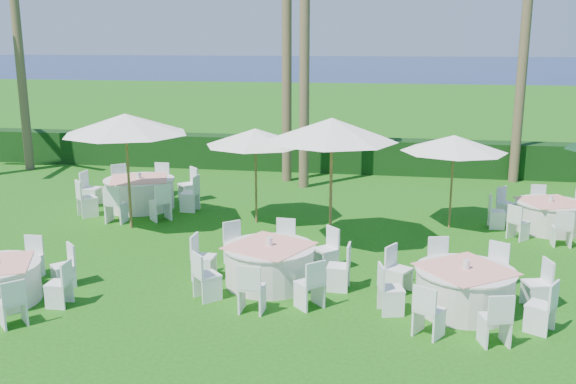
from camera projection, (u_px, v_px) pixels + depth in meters
name	position (u px, v px, depth m)	size (l,w,h in m)	color
ground	(265.00, 300.00, 11.78)	(120.00, 120.00, 0.00)	#1B530E
hedge	(334.00, 155.00, 23.14)	(34.00, 1.00, 1.20)	black
ocean	(388.00, 67.00, 109.51)	(260.00, 260.00, 0.00)	#061845
banquet_table_b	(270.00, 264.00, 12.47)	(3.12, 3.12, 0.95)	silver
banquet_table_c	(465.00, 288.00, 11.26)	(3.04, 3.04, 0.93)	silver
banquet_table_d	(140.00, 193.00, 18.08)	(3.43, 3.43, 1.03)	silver
banquet_table_f	(549.00, 215.00, 15.99)	(2.93, 2.93, 0.90)	silver
umbrella_a	(125.00, 124.00, 15.66)	(3.10, 3.10, 2.90)	brown
umbrella_b	(332.00, 130.00, 14.20)	(2.96, 2.96, 2.98)	brown
umbrella_c	(255.00, 137.00, 16.24)	(2.58, 2.58, 2.47)	brown
umbrella_d	(454.00, 143.00, 15.83)	(2.62, 2.62, 2.37)	brown
palm_a	(16.00, 23.00, 22.45)	(4.23, 4.38, 9.53)	brown
palm_b	(287.00, 22.00, 20.51)	(4.28, 4.35, 9.50)	brown
palm_d	(526.00, 28.00, 20.41)	(4.26, 4.36, 9.13)	brown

